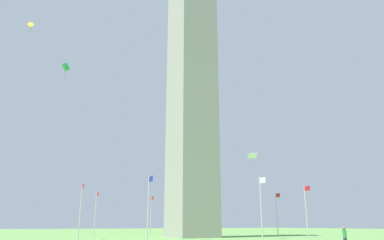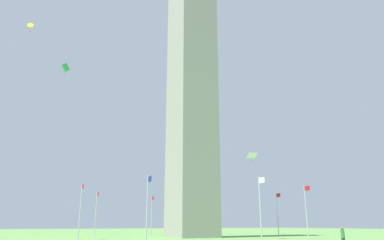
# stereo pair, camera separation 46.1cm
# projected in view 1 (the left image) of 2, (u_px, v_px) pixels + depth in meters

# --- Properties ---
(ground_plane) EXTENTS (260.00, 260.00, 0.00)m
(ground_plane) POSITION_uv_depth(u_px,v_px,m) (192.00, 238.00, 55.06)
(ground_plane) COLOR #609347
(obelisk_monument) EXTENTS (6.50, 6.50, 59.12)m
(obelisk_monument) POSITION_uv_depth(u_px,v_px,m) (192.00, 58.00, 63.20)
(obelisk_monument) COLOR #A8A399
(obelisk_monument) RESTS_ON ground
(flagpole_n) EXTENTS (1.12, 0.14, 7.27)m
(flagpole_n) POSITION_uv_depth(u_px,v_px,m) (261.00, 205.00, 41.85)
(flagpole_n) COLOR silver
(flagpole_n) RESTS_ON ground
(flagpole_ne) EXTENTS (1.12, 0.14, 7.27)m
(flagpole_ne) POSITION_uv_depth(u_px,v_px,m) (306.00, 209.00, 51.42)
(flagpole_ne) COLOR silver
(flagpole_ne) RESTS_ON ground
(flagpole_e) EXTENTS (1.12, 0.14, 7.27)m
(flagpole_e) POSITION_uv_depth(u_px,v_px,m) (277.00, 212.00, 63.73)
(flagpole_e) COLOR silver
(flagpole_e) RESTS_ON ground
(flagpole_se) EXTENTS (1.12, 0.14, 7.27)m
(flagpole_se) POSITION_uv_depth(u_px,v_px,m) (217.00, 213.00, 71.57)
(flagpole_se) COLOR silver
(flagpole_se) RESTS_ON ground
(flagpole_s) EXTENTS (1.12, 0.14, 7.27)m
(flagpole_s) POSITION_uv_depth(u_px,v_px,m) (151.00, 213.00, 70.36)
(flagpole_s) COLOR silver
(flagpole_s) RESTS_ON ground
(flagpole_sw) EXTENTS (1.12, 0.14, 7.27)m
(flagpole_sw) POSITION_uv_depth(u_px,v_px,m) (96.00, 211.00, 60.79)
(flagpole_sw) COLOR silver
(flagpole_sw) RESTS_ON ground
(flagpole_w) EXTENTS (1.12, 0.14, 7.27)m
(flagpole_w) POSITION_uv_depth(u_px,v_px,m) (81.00, 208.00, 48.48)
(flagpole_w) COLOR silver
(flagpole_w) RESTS_ON ground
(flagpole_nw) EXTENTS (1.12, 0.14, 7.27)m
(flagpole_nw) POSITION_uv_depth(u_px,v_px,m) (149.00, 205.00, 40.64)
(flagpole_nw) COLOR silver
(flagpole_nw) RESTS_ON ground
(person_green_shirt) EXTENTS (0.32, 0.32, 1.71)m
(person_green_shirt) POSITION_uv_depth(u_px,v_px,m) (345.00, 237.00, 30.78)
(person_green_shirt) COLOR #2D2D38
(person_green_shirt) RESTS_ON ground
(kite_white_diamond) EXTENTS (1.32, 1.42, 2.01)m
(kite_white_diamond) POSITION_uv_depth(u_px,v_px,m) (252.00, 156.00, 51.22)
(kite_white_diamond) COLOR white
(kite_yellow_delta) EXTENTS (1.09, 0.99, 1.63)m
(kite_yellow_delta) POSITION_uv_depth(u_px,v_px,m) (31.00, 26.00, 49.42)
(kite_yellow_delta) COLOR yellow
(kite_green_box) EXTENTS (0.76, 1.13, 2.21)m
(kite_green_box) POSITION_uv_depth(u_px,v_px,m) (66.00, 67.00, 52.57)
(kite_green_box) COLOR green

